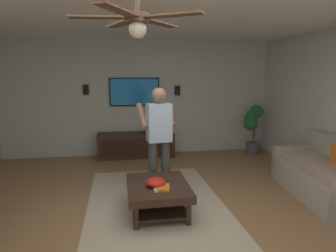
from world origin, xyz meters
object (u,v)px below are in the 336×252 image
remote_white (155,190)px  wall_speaker_left (177,90)px  media_console (136,145)px  coffee_table (158,191)px  ceiling_fan (136,21)px  person_standing (159,134)px  potted_plant_tall (253,124)px  bowl (156,182)px  couch (328,178)px  vase_round (148,128)px  wall_speaker_right (86,90)px  tv (135,92)px  book (163,188)px

remote_white → wall_speaker_left: (3.28, -0.94, 1.07)m
media_console → coffee_table: bearing=2.3°
ceiling_fan → person_standing: bearing=-14.5°
potted_plant_tall → bowl: potted_plant_tall is taller
couch → wall_speaker_left: 3.64m
vase_round → wall_speaker_right: (0.28, 1.33, 0.85)m
tv → wall_speaker_left: bearing=90.8°
media_console → book: (-2.99, -0.16, 0.14)m
tv → potted_plant_tall: tv is taller
book → person_standing: bearing=-174.6°
ceiling_fan → wall_speaker_left: bearing=-16.6°
person_standing → bowl: 0.94m
remote_white → person_standing: bearing=-13.7°
bowl → wall_speaker_left: wall_speaker_left is taller
book → media_console: bearing=-167.1°
media_console → wall_speaker_left: (0.25, -0.99, 1.20)m
tv → remote_white: (-3.26, -0.05, -1.04)m
potted_plant_tall → vase_round: potted_plant_tall is taller
media_console → remote_white: bearing=1.0°
bowl → vase_round: bearing=-3.7°
coffee_table → book: bearing=-167.4°
person_standing → tv: bearing=-2.6°
couch → potted_plant_tall: potted_plant_tall is taller
wall_speaker_left → wall_speaker_right: 2.06m
wall_speaker_left → ceiling_fan: ceiling_fan is taller
wall_speaker_left → wall_speaker_right: (0.00, 2.06, 0.03)m
coffee_table → tv: tv is taller
remote_white → wall_speaker_right: 3.63m
tv → book: tv is taller
coffee_table → tv: (3.04, 0.11, 1.16)m
wall_speaker_left → book: bearing=165.5°
coffee_table → wall_speaker_right: size_ratio=4.55×
wall_speaker_right → remote_white: bearing=-161.1°
bowl → book: 0.13m
bowl → ceiling_fan: (-0.83, 0.27, 1.84)m
book → ceiling_fan: size_ratio=0.19×
couch → wall_speaker_left: bearing=-54.9°
coffee_table → person_standing: 0.96m
couch → person_standing: person_standing is taller
couch → coffee_table: couch is taller
remote_white → coffee_table: bearing=-18.3°
bowl → ceiling_fan: ceiling_fan is taller
wall_speaker_right → couch: bearing=-128.8°
wall_speaker_left → potted_plant_tall: bearing=-103.2°
couch → person_standing: size_ratio=1.21×
book → coffee_table: bearing=-157.4°
tv → potted_plant_tall: (-0.39, -2.71, -0.74)m
couch → vase_round: couch is taller
person_standing → potted_plant_tall: size_ratio=1.44×
couch → wall_speaker_right: size_ratio=8.99×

